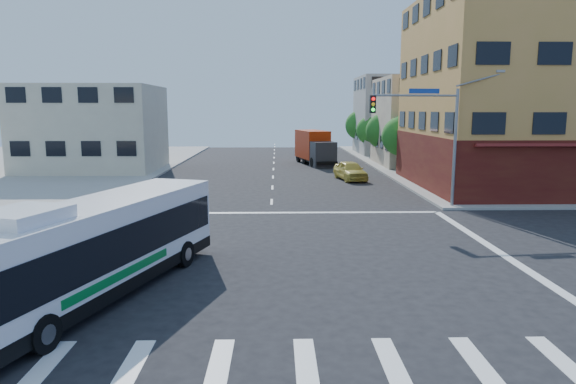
{
  "coord_description": "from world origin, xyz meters",
  "views": [
    {
      "loc": [
        0.34,
        -19.1,
        5.83
      ],
      "look_at": [
        0.86,
        4.61,
        1.99
      ],
      "focal_mm": 32.0,
      "sensor_mm": 36.0,
      "label": 1
    }
  ],
  "objects": [
    {
      "name": "building_east_far",
      "position": [
        16.98,
        47.98,
        5.01
      ],
      "size": [
        12.06,
        10.06,
        10.0
      ],
      "color": "gray",
      "rests_on": "ground"
    },
    {
      "name": "building_west",
      "position": [
        -17.02,
        29.98,
        4.01
      ],
      "size": [
        12.06,
        10.06,
        8.0
      ],
      "color": "beige",
      "rests_on": "ground"
    },
    {
      "name": "corner_building_ne",
      "position": [
        19.99,
        18.48,
        5.89
      ],
      "size": [
        18.1,
        15.44,
        14.0
      ],
      "color": "#C18645",
      "rests_on": "ground"
    },
    {
      "name": "street_tree_b",
      "position": [
        11.9,
        35.92,
        3.75
      ],
      "size": [
        3.8,
        3.8,
        5.79
      ],
      "color": "#331E12",
      "rests_on": "ground"
    },
    {
      "name": "street_tree_d",
      "position": [
        11.9,
        51.92,
        3.88
      ],
      "size": [
        4.0,
        4.0,
        6.03
      ],
      "color": "#331E12",
      "rests_on": "ground"
    },
    {
      "name": "transit_bus",
      "position": [
        -5.27,
        -3.59,
        1.63
      ],
      "size": [
        5.7,
        11.44,
        3.33
      ],
      "rotation": [
        0.0,
        0.0,
        -0.31
      ],
      "color": "black",
      "rests_on": "ground"
    },
    {
      "name": "ground",
      "position": [
        0.0,
        0.0,
        0.0
      ],
      "size": [
        120.0,
        120.0,
        0.0
      ],
      "primitive_type": "plane",
      "color": "black",
      "rests_on": "ground"
    },
    {
      "name": "signal_mast_ne",
      "position": [
        9.08,
        10.62,
        4.98
      ],
      "size": [
        7.91,
        1.13,
        8.07
      ],
      "color": "gray",
      "rests_on": "ground"
    },
    {
      "name": "street_tree_a",
      "position": [
        11.9,
        27.92,
        3.59
      ],
      "size": [
        3.6,
        3.6,
        5.53
      ],
      "color": "#331E12",
      "rests_on": "ground"
    },
    {
      "name": "parked_car",
      "position": [
        6.45,
        23.11,
        0.79
      ],
      "size": [
        2.66,
        4.89,
        1.58
      ],
      "primitive_type": "imported",
      "rotation": [
        0.0,
        0.0,
        0.18
      ],
      "color": "gold",
      "rests_on": "ground"
    },
    {
      "name": "building_east_near",
      "position": [
        16.98,
        33.98,
        4.51
      ],
      "size": [
        12.06,
        10.06,
        9.0
      ],
      "color": "beige",
      "rests_on": "ground"
    },
    {
      "name": "street_tree_c",
      "position": [
        11.9,
        43.92,
        3.46
      ],
      "size": [
        3.4,
        3.4,
        5.29
      ],
      "color": "#331E12",
      "rests_on": "ground"
    },
    {
      "name": "box_truck",
      "position": [
        4.38,
        35.32,
        1.73
      ],
      "size": [
        4.02,
        8.22,
        3.56
      ],
      "rotation": [
        0.0,
        0.0,
        0.23
      ],
      "color": "#26272B",
      "rests_on": "ground"
    }
  ]
}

